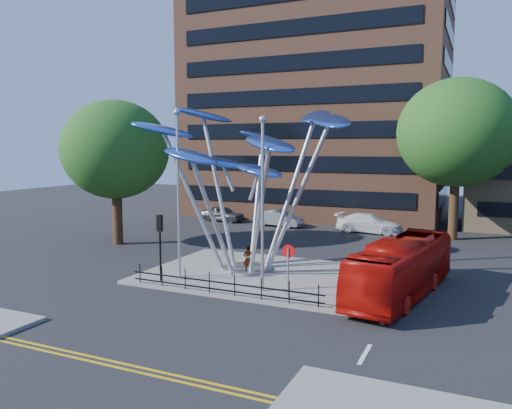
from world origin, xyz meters
The scene contains 18 objects.
ground centered at (0.00, 0.00, 0.00)m, with size 120.00×120.00×0.00m, color black.
traffic_island centered at (-1.00, 6.00, 0.07)m, with size 12.00×9.00×0.15m, color slate.
double_yellow_near centered at (0.00, -6.00, 0.01)m, with size 40.00×0.12×0.01m, color gold.
double_yellow_far centered at (0.00, -6.30, 0.01)m, with size 40.00×0.12×0.01m, color gold.
brick_tower centered at (-6.00, 32.00, 15.00)m, with size 25.00×15.00×30.00m, color brown.
tree_right centered at (8.00, 22.00, 8.04)m, with size 8.80×8.80×12.11m.
tree_left centered at (-14.00, 10.00, 6.79)m, with size 7.60×7.60×10.32m.
leaf_sculpture centered at (-2.07, 6.68, 6.87)m, with size 12.72×9.54×9.51m.
street_lamp_left centered at (-4.50, 3.50, 5.36)m, with size 0.36×0.36×8.80m.
street_lamp_right centered at (0.50, 3.00, 5.09)m, with size 0.36×0.36×8.30m.
traffic_light_island centered at (-5.00, 2.50, 2.61)m, with size 0.28×0.18×3.42m.
no_entry_sign_island centered at (2.00, 2.52, 1.82)m, with size 0.60×0.10×2.45m.
pedestrian_railing_front centered at (-1.00, 1.70, 0.55)m, with size 10.00×0.06×1.00m.
red_bus centered at (6.60, 5.40, 1.35)m, with size 2.27×9.69×2.70m, color #A20C07.
pedestrian centered at (-1.57, 5.79, 0.91)m, with size 0.56×0.37×1.53m, color gray.
parked_car_left centered at (-12.38, 23.00, 0.72)m, with size 1.70×4.23×1.44m, color #44474C.
parked_car_mid centered at (-6.34, 22.33, 0.71)m, with size 1.51×4.32×1.42m, color #9EA0A5.
parked_car_right centered at (1.60, 22.33, 0.78)m, with size 2.18×5.36×1.56m, color silver.
Camera 1 is at (9.84, -18.32, 7.00)m, focal length 35.00 mm.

